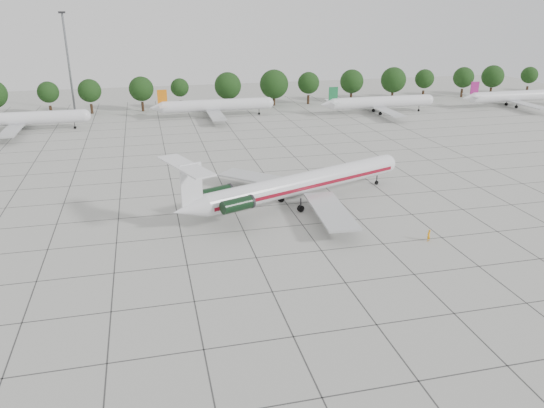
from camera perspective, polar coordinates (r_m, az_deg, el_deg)
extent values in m
plane|color=#AAABA3|center=(69.19, -3.07, -2.88)|extent=(260.00, 260.00, 0.00)
cube|color=#383838|center=(82.95, -4.99, 1.22)|extent=(170.00, 170.00, 0.02)
cylinder|color=silver|center=(77.62, 3.67, 2.36)|extent=(31.94, 14.78, 3.03)
sphere|color=silver|center=(88.41, 12.16, 4.26)|extent=(3.03, 3.03, 3.03)
cone|color=silver|center=(68.20, -8.87, -0.55)|extent=(5.38, 4.49, 3.03)
cube|color=maroon|center=(78.84, 2.98, 2.49)|extent=(30.01, 11.67, 0.51)
cube|color=maroon|center=(76.57, 4.38, 1.89)|extent=(30.01, 11.67, 0.51)
cube|color=#B7BABC|center=(83.08, -1.12, 2.76)|extent=(12.87, 12.59, 0.28)
cube|color=#B7BABC|center=(70.71, 6.33, -0.71)|extent=(5.14, 14.03, 0.28)
cube|color=black|center=(72.17, -5.69, 1.06)|extent=(2.32, 1.84, 0.23)
cylinder|color=black|center=(72.70, -5.94, 1.20)|extent=(4.74, 3.22, 1.75)
cube|color=black|center=(68.80, -4.00, 0.10)|extent=(2.32, 1.84, 0.23)
cylinder|color=black|center=(68.28, -3.73, -0.06)|extent=(4.74, 3.22, 1.75)
cube|color=silver|center=(67.28, -8.67, 2.08)|extent=(2.83, 1.30, 5.51)
cube|color=silver|center=(66.24, -9.29, 4.08)|extent=(6.55, 11.28, 0.20)
cylinder|color=black|center=(87.82, 11.21, 2.62)|extent=(0.24, 0.24, 1.75)
cylinder|color=black|center=(87.99, 11.18, 2.28)|extent=(0.69, 0.47, 0.64)
cylinder|color=black|center=(78.51, 0.98, 1.06)|extent=(0.29, 0.29, 1.65)
cylinder|color=black|center=(78.77, 0.98, 0.55)|extent=(1.06, 0.85, 0.92)
cylinder|color=black|center=(74.93, 3.11, 0.03)|extent=(0.29, 0.29, 1.65)
cylinder|color=black|center=(75.20, 3.10, -0.49)|extent=(1.06, 0.85, 0.92)
imported|color=orange|center=(68.68, 16.50, -3.26)|extent=(0.67, 0.57, 1.54)
cylinder|color=silver|center=(134.49, -25.34, 8.31)|extent=(27.20, 3.00, 3.00)
cube|color=#B7BABC|center=(134.92, -25.68, 7.77)|extent=(3.50, 27.20, 0.25)
cylinder|color=black|center=(137.31, -25.42, 7.41)|extent=(0.80, 0.45, 0.80)
cylinder|color=black|center=(133.10, -25.76, 6.98)|extent=(0.80, 0.45, 0.80)
cylinder|color=silver|center=(138.72, -6.01, 10.53)|extent=(27.20, 3.00, 3.00)
cube|color=#B7BABC|center=(138.82, -6.41, 10.02)|extent=(3.50, 27.20, 0.25)
cube|color=orange|center=(137.19, -11.73, 11.20)|extent=(2.40, 0.25, 3.60)
cylinder|color=black|center=(141.23, -6.51, 9.62)|extent=(0.80, 0.45, 0.80)
cylinder|color=black|center=(136.95, -6.26, 9.27)|extent=(0.80, 0.45, 0.80)
cylinder|color=silver|center=(145.31, 11.65, 10.70)|extent=(27.20, 3.00, 3.00)
cube|color=#B7BABC|center=(145.10, 11.25, 10.23)|extent=(3.50, 27.20, 0.25)
cube|color=#176836|center=(139.77, 6.61, 11.67)|extent=(2.40, 0.25, 3.60)
cylinder|color=black|center=(147.33, 10.86, 9.86)|extent=(0.80, 0.45, 0.80)
cylinder|color=black|center=(143.40, 11.57, 9.51)|extent=(0.80, 0.45, 0.80)
cylinder|color=silver|center=(166.50, 24.75, 10.51)|extent=(27.20, 3.00, 3.00)
cube|color=#B7BABC|center=(166.07, 24.41, 10.11)|extent=(3.50, 27.20, 0.25)
cube|color=#911A68|center=(158.26, 20.97, 11.54)|extent=(2.40, 0.25, 3.60)
cylinder|color=black|center=(168.02, 23.89, 9.81)|extent=(0.80, 0.45, 0.80)
cylinder|color=black|center=(164.59, 24.80, 9.47)|extent=(0.80, 0.45, 0.80)
cylinder|color=#332114|center=(151.58, -22.69, 9.26)|extent=(0.70, 0.70, 2.50)
sphere|color=black|center=(150.81, -22.94, 11.02)|extent=(5.43, 5.43, 5.43)
cylinder|color=#332114|center=(150.31, -18.82, 9.67)|extent=(0.70, 0.70, 2.50)
sphere|color=black|center=(149.54, -19.03, 11.45)|extent=(5.99, 5.99, 5.99)
cylinder|color=#332114|center=(149.68, -13.73, 10.14)|extent=(0.70, 0.70, 2.50)
sphere|color=black|center=(148.91, -13.89, 11.93)|extent=(6.50, 6.50, 6.50)
cylinder|color=#332114|center=(150.00, -9.78, 10.45)|extent=(0.70, 0.70, 2.50)
sphere|color=black|center=(149.22, -9.90, 12.24)|extent=(4.93, 4.93, 4.93)
cylinder|color=#332114|center=(151.42, -4.72, 10.78)|extent=(0.70, 0.70, 2.50)
sphere|color=black|center=(150.65, -4.78, 12.56)|extent=(7.40, 7.40, 7.40)
cylinder|color=#332114|center=(153.97, 0.22, 11.02)|extent=(0.70, 0.70, 2.50)
sphere|color=black|center=(153.21, 0.22, 12.77)|extent=(8.08, 8.08, 8.08)
cylinder|color=#332114|center=(156.67, 3.91, 11.15)|extent=(0.70, 0.70, 2.50)
sphere|color=black|center=(155.93, 3.96, 12.87)|extent=(6.17, 6.17, 6.17)
cylinder|color=#332114|center=(161.05, 8.49, 11.24)|extent=(0.70, 0.70, 2.50)
sphere|color=black|center=(160.33, 8.58, 12.91)|extent=(6.82, 6.82, 6.82)
cylinder|color=#332114|center=(166.38, 12.79, 11.27)|extent=(0.70, 0.70, 2.50)
sphere|color=black|center=(165.68, 12.93, 12.88)|extent=(7.44, 7.44, 7.44)
cylinder|color=#332114|center=(171.07, 15.93, 11.25)|extent=(0.70, 0.70, 2.50)
sphere|color=black|center=(170.39, 16.09, 12.82)|extent=(5.66, 5.66, 5.66)
cylinder|color=#332114|center=(177.83, 19.72, 11.18)|extent=(0.70, 0.70, 2.50)
sphere|color=black|center=(177.18, 19.91, 12.68)|extent=(6.25, 6.25, 6.25)
cylinder|color=#332114|center=(183.53, 22.45, 11.10)|extent=(0.70, 0.70, 2.50)
sphere|color=black|center=(182.90, 22.66, 12.55)|extent=(6.79, 6.79, 6.79)
cylinder|color=#332114|center=(191.47, 25.73, 10.97)|extent=(0.70, 0.70, 2.50)
sphere|color=black|center=(190.86, 25.95, 12.36)|extent=(5.16, 5.16, 5.16)
cylinder|color=slate|center=(156.19, -21.04, 13.99)|extent=(0.56, 0.56, 25.00)
cube|color=black|center=(155.44, -21.68, 18.61)|extent=(1.60, 1.60, 0.50)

